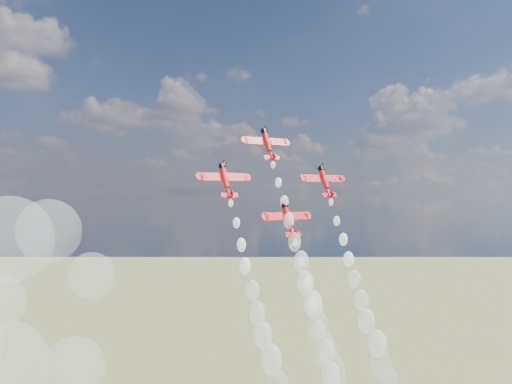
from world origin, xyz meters
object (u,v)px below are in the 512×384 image
object	(u,v)px
plane_lead	(268,143)
plane_right	(325,181)
plane_left	(225,179)
plane_slot	(288,219)

from	to	relation	value
plane_lead	plane_right	world-z (taller)	plane_lead
plane_left	plane_slot	xyz separation A→B (m)	(14.13, -4.30, -8.91)
plane_right	plane_slot	distance (m)	17.25
plane_left	plane_right	size ratio (longest dim) A/B	1.00
plane_left	plane_right	world-z (taller)	same
plane_left	plane_slot	world-z (taller)	plane_left
plane_lead	plane_left	bearing A→B (deg)	-163.06
plane_left	plane_lead	bearing A→B (deg)	16.94
plane_left	plane_right	distance (m)	28.26
plane_right	plane_slot	world-z (taller)	plane_right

